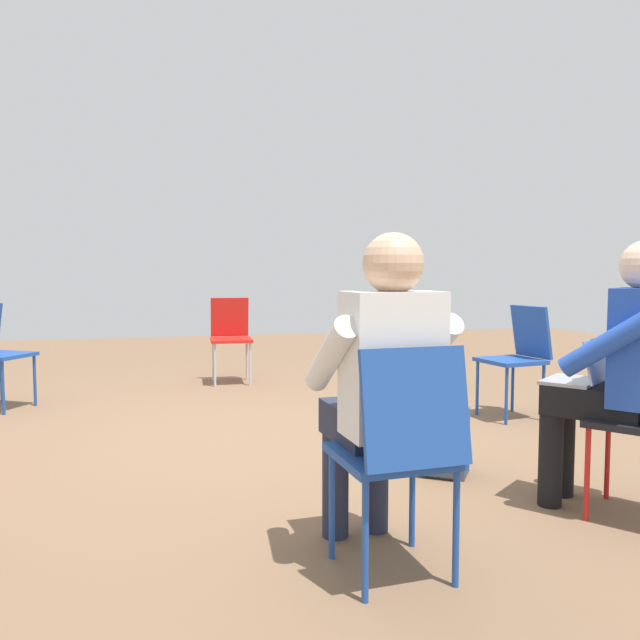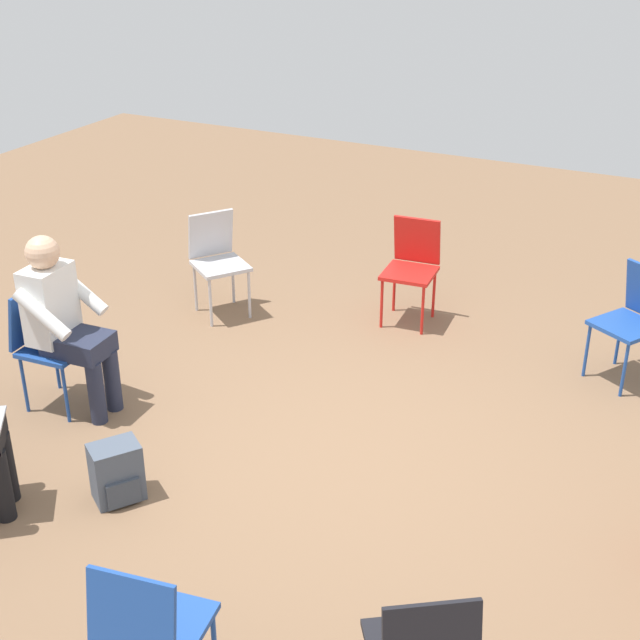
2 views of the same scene
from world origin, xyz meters
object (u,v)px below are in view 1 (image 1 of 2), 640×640
at_px(chair_north, 231,333).
at_px(person_in_white, 382,381).
at_px(chair_south, 400,444).
at_px(chair_east, 518,352).
at_px(person_with_laptop, 619,363).
at_px(chair_northeast, 418,339).
at_px(backpack_near_laptop_user, 441,445).

height_order(chair_north, person_in_white, person_in_white).
bearing_deg(person_in_white, chair_north, 88.15).
height_order(chair_south, person_in_white, person_in_white).
xyz_separation_m(chair_east, person_in_white, (-1.83, -2.00, 0.20)).
distance_m(chair_east, person_with_laptop, 1.93).
bearing_deg(person_with_laptop, chair_north, 71.72).
bearing_deg(chair_north, person_with_laptop, 110.99).
xyz_separation_m(chair_south, person_in_white, (-0.01, 0.17, 0.20)).
xyz_separation_m(chair_northeast, person_in_white, (-1.46, -3.06, 0.20)).
distance_m(person_with_laptop, person_in_white, 1.21).
bearing_deg(chair_north, chair_south, 94.06).
distance_m(chair_northeast, person_with_laptop, 2.89).
relative_size(chair_south, person_in_white, 0.69).
xyz_separation_m(chair_south, chair_north, (-0.13, 4.24, 0.00)).
bearing_deg(person_in_white, chair_northeast, 60.84).
bearing_deg(chair_east, chair_north, 34.80).
bearing_deg(person_in_white, chair_east, 44.01).
xyz_separation_m(chair_east, backpack_near_laptop_user, (-1.15, -1.10, -0.34)).
height_order(chair_east, person_with_laptop, person_with_laptop).
xyz_separation_m(person_in_white, backpack_near_laptop_user, (0.68, 0.90, -0.54)).
xyz_separation_m(chair_north, person_in_white, (0.12, -4.08, 0.20)).
bearing_deg(chair_north, chair_northeast, 149.57).
xyz_separation_m(chair_south, chair_northeast, (1.45, 3.22, 0.00)).
relative_size(person_with_laptop, person_in_white, 1.00).
bearing_deg(chair_east, person_in_white, 129.17).
relative_size(chair_east, chair_north, 1.00).
xyz_separation_m(chair_east, chair_northeast, (-0.36, 1.06, 0.00)).
distance_m(chair_east, chair_northeast, 1.12).
xyz_separation_m(chair_northeast, backpack_near_laptop_user, (-0.79, -2.16, -0.34)).
bearing_deg(chair_south, person_in_white, 90.00).
height_order(chair_north, backpack_near_laptop_user, chair_north).
bearing_deg(backpack_near_laptop_user, chair_northeast, 69.96).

